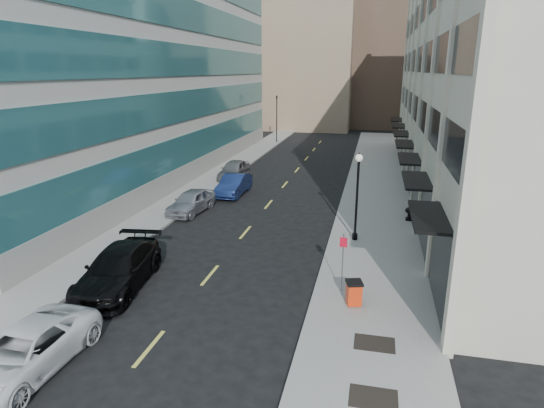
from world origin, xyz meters
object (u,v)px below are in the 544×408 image
at_px(traffic_signal, 277,99).
at_px(sign_post, 343,255).
at_px(car_black_pickup, 118,269).
at_px(car_blue_sedan, 234,185).
at_px(urn_planter, 410,212).
at_px(lamppost, 357,189).
at_px(car_silver_sedan, 191,202).
at_px(car_white_van, 24,352).
at_px(car_grey_sedan, 234,170).
at_px(trash_bin, 354,292).

xyz_separation_m(traffic_signal, sign_post, (11.66, -40.51, -3.90)).
relative_size(traffic_signal, car_black_pickup, 1.18).
bearing_deg(car_blue_sedan, urn_planter, -16.17).
relative_size(lamppost, urn_planter, 5.80).
relative_size(car_black_pickup, car_silver_sedan, 1.31).
height_order(traffic_signal, car_white_van, traffic_signal).
relative_size(car_white_van, car_silver_sedan, 1.16).
bearing_deg(car_black_pickup, traffic_signal, 85.38).
bearing_deg(car_white_van, sign_post, 40.61).
height_order(car_white_van, lamppost, lamppost).
relative_size(car_grey_sedan, trash_bin, 4.67).
distance_m(traffic_signal, trash_bin, 43.64).
xyz_separation_m(lamppost, urn_planter, (3.20, 4.19, -2.38)).
bearing_deg(trash_bin, car_white_van, -162.96).
height_order(car_white_van, car_grey_sedan, car_grey_sedan).
relative_size(lamppost, sign_post, 1.89).
height_order(lamppost, sign_post, lamppost).
xyz_separation_m(car_blue_sedan, car_grey_sedan, (-1.60, 5.13, 0.03)).
xyz_separation_m(car_white_van, car_silver_sedan, (-1.42, 16.98, 0.04)).
distance_m(car_black_pickup, sign_post, 9.81).
xyz_separation_m(sign_post, urn_planter, (3.44, 10.59, -1.15)).
xyz_separation_m(trash_bin, urn_planter, (2.87, 11.67, -0.03)).
height_order(car_white_van, car_blue_sedan, car_blue_sedan).
bearing_deg(lamppost, car_grey_sedan, 130.34).
bearing_deg(car_black_pickup, trash_bin, -5.07).
bearing_deg(sign_post, car_black_pickup, -165.93).
distance_m(traffic_signal, car_blue_sedan, 26.61).
height_order(car_blue_sedan, urn_planter, car_blue_sedan).
relative_size(car_black_pickup, sign_post, 2.27).
xyz_separation_m(car_grey_sedan, sign_post, (10.96, -19.59, 1.00)).
bearing_deg(lamppost, car_blue_sedan, 139.98).
distance_m(car_white_van, trash_bin, 11.82).
xyz_separation_m(traffic_signal, urn_planter, (15.10, -29.92, -5.05)).
xyz_separation_m(traffic_signal, car_silver_sedan, (0.88, -31.04, -4.95)).
distance_m(traffic_signal, car_grey_sedan, 21.50).
xyz_separation_m(car_white_van, car_black_pickup, (-0.29, 6.01, 0.13)).
relative_size(car_black_pickup, car_grey_sedan, 1.24).
height_order(sign_post, urn_planter, sign_post).
relative_size(car_silver_sedan, car_blue_sedan, 0.95).
relative_size(car_black_pickup, lamppost, 1.20).
bearing_deg(car_blue_sedan, trash_bin, -56.76).
bearing_deg(trash_bin, lamppost, 76.65).
xyz_separation_m(car_white_van, car_blue_sedan, (0.00, 21.97, 0.05)).
relative_size(car_blue_sedan, urn_planter, 5.59).
relative_size(traffic_signal, car_blue_sedan, 1.47).
distance_m(car_blue_sedan, sign_post, 17.26).
xyz_separation_m(car_black_pickup, car_grey_sedan, (-1.31, 21.08, -0.05)).
bearing_deg(traffic_signal, lamppost, -70.77).
bearing_deg(sign_post, car_silver_sedan, 143.98).
xyz_separation_m(traffic_signal, car_blue_sedan, (2.30, -26.04, -4.93)).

